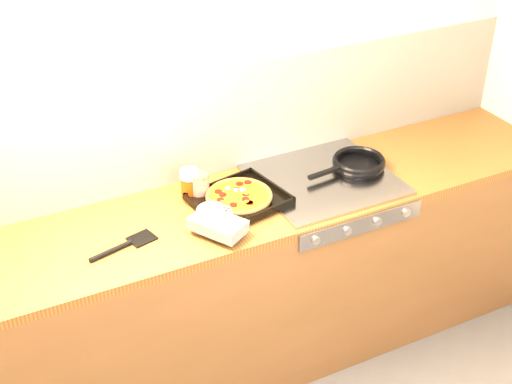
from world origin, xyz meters
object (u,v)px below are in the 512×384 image
pizza_on_tray (232,204)px  frying_pan (358,163)px  tomato_can (200,186)px  juice_glass (190,184)px

pizza_on_tray → frying_pan: 0.66m
pizza_on_tray → tomato_can: tomato_can is taller
frying_pan → juice_glass: size_ratio=3.10×
tomato_can → juice_glass: bearing=151.5°
frying_pan → tomato_can: tomato_can is taller
pizza_on_tray → frying_pan: bearing=5.1°
pizza_on_tray → frying_pan: size_ratio=1.18×
pizza_on_tray → juice_glass: size_ratio=3.66×
frying_pan → juice_glass: juice_glass is taller
tomato_can → frying_pan: bearing=-8.3°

